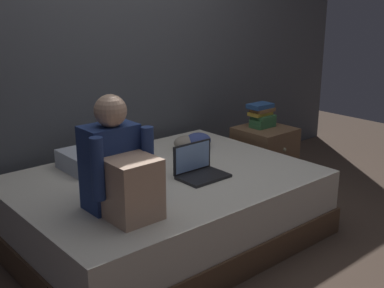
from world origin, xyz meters
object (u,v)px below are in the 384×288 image
at_px(nightstand, 264,156).
at_px(book_stack, 262,115).
at_px(person_sitting, 119,169).
at_px(bed, 164,207).
at_px(pillow, 103,156).
at_px(clothes_pile, 193,141).
at_px(laptop, 199,169).

xyz_separation_m(nightstand, book_stack, (0.01, 0.05, 0.37)).
xyz_separation_m(person_sitting, book_stack, (1.83, 0.58, -0.09)).
height_order(bed, person_sitting, person_sitting).
relative_size(pillow, clothes_pile, 1.86).
xyz_separation_m(nightstand, laptop, (-1.13, -0.40, 0.26)).
relative_size(pillow, book_stack, 2.47).
height_order(person_sitting, clothes_pile, person_sitting).
xyz_separation_m(person_sitting, pillow, (0.33, 0.75, -0.19)).
xyz_separation_m(nightstand, pillow, (-1.49, 0.22, 0.27)).
bearing_deg(bed, clothes_pile, 30.94).
height_order(person_sitting, book_stack, person_sitting).
xyz_separation_m(person_sitting, laptop, (0.70, 0.13, -0.20)).
relative_size(person_sitting, pillow, 1.17).
height_order(pillow, book_stack, book_stack).
bearing_deg(laptop, pillow, 120.49).
distance_m(bed, book_stack, 1.40).
xyz_separation_m(nightstand, clothes_pile, (-0.75, 0.10, 0.26)).
height_order(bed, pillow, pillow).
bearing_deg(person_sitting, pillow, 66.04).
bearing_deg(bed, person_sitting, -150.64).
bearing_deg(book_stack, nightstand, -98.39).
bearing_deg(bed, laptop, -45.03).
height_order(bed, book_stack, book_stack).
height_order(person_sitting, pillow, person_sitting).
bearing_deg(clothes_pile, nightstand, -7.95).
relative_size(laptop, pillow, 0.57).
bearing_deg(person_sitting, laptop, 10.20).
distance_m(bed, laptop, 0.38).
bearing_deg(bed, book_stack, 12.07).
height_order(nightstand, person_sitting, person_sitting).
bearing_deg(laptop, book_stack, 21.61).
relative_size(person_sitting, clothes_pile, 2.18).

